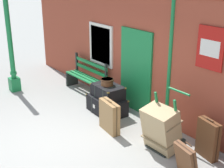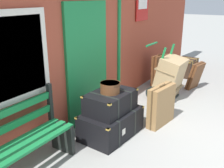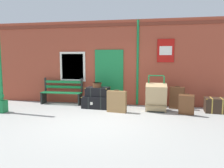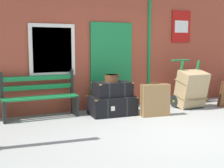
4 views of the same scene
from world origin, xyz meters
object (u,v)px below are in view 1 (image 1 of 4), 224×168
lamp_post (11,54)px  suitcase_beige (186,161)px  porters_trolley (167,135)px  suitcase_charcoal (208,139)px  platform_bench (87,77)px  steamer_trunk_base (107,105)px  round_hatbox (107,82)px  suitcase_oxblood (109,116)px  large_brown_trunk (161,129)px  steamer_trunk_middle (108,91)px

lamp_post → suitcase_beige: lamp_post is taller
porters_trolley → suitcase_charcoal: bearing=26.1°
platform_bench → steamer_trunk_base: 1.60m
lamp_post → round_hatbox: size_ratio=9.19×
porters_trolley → suitcase_beige: bearing=-28.3°
round_hatbox → suitcase_charcoal: size_ratio=0.39×
suitcase_oxblood → suitcase_charcoal: suitcase_charcoal is taller
steamer_trunk_base → suitcase_oxblood: suitcase_oxblood is taller
platform_bench → large_brown_trunk: size_ratio=1.68×
suitcase_beige → porters_trolley: bearing=151.7°
suitcase_oxblood → suitcase_beige: size_ratio=1.10×
porters_trolley → steamer_trunk_base: bearing=179.3°
lamp_post → steamer_trunk_base: lamp_post is taller
steamer_trunk_base → large_brown_trunk: size_ratio=1.10×
large_brown_trunk → suitcase_oxblood: (-1.27, -0.33, -0.12)m
round_hatbox → suitcase_oxblood: bearing=-34.2°
lamp_post → suitcase_oxblood: lamp_post is taller
round_hatbox → steamer_trunk_base: bearing=-67.3°
suitcase_charcoal → porters_trolley: bearing=-153.9°
steamer_trunk_base → large_brown_trunk: large_brown_trunk is taller
lamp_post → platform_bench: size_ratio=1.85×
platform_bench → round_hatbox: bearing=-14.6°
large_brown_trunk → suitcase_beige: bearing=-19.2°
steamer_trunk_middle → round_hatbox: bearing=-168.0°
round_hatbox → suitcase_charcoal: bearing=6.5°
lamp_post → suitcase_beige: size_ratio=4.32×
round_hatbox → lamp_post: bearing=-156.6°
porters_trolley → suitcase_oxblood: (-1.27, -0.51, 0.08)m
large_brown_trunk → suitcase_beige: 0.99m
steamer_trunk_middle → suitcase_oxblood: bearing=-35.0°
platform_bench → round_hatbox: size_ratio=4.98×
platform_bench → suitcase_charcoal: size_ratio=1.96×
steamer_trunk_base → suitcase_charcoal: 2.82m
lamp_post → porters_trolley: size_ratio=2.48×
porters_trolley → suitcase_oxblood: size_ratio=1.59×
steamer_trunk_middle → steamer_trunk_base: bearing=-124.8°
suitcase_beige → suitcase_charcoal: size_ratio=0.84×
steamer_trunk_base → suitcase_oxblood: bearing=-33.6°
lamp_post → round_hatbox: bearing=23.4°
steamer_trunk_middle → suitcase_oxblood: 0.99m
lamp_post → steamer_trunk_base: size_ratio=2.81×
round_hatbox → suitcase_oxblood: round_hatbox is taller
platform_bench → porters_trolley: bearing=-6.9°
platform_bench → round_hatbox: 1.62m
platform_bench → porters_trolley: porters_trolley is taller
suitcase_beige → suitcase_charcoal: (-0.19, 0.86, 0.05)m
porters_trolley → round_hatbox: bearing=178.9°
lamp_post → platform_bench: 2.27m
suitcase_oxblood → suitcase_beige: 2.19m
suitcase_oxblood → steamer_trunk_middle: bearing=145.0°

